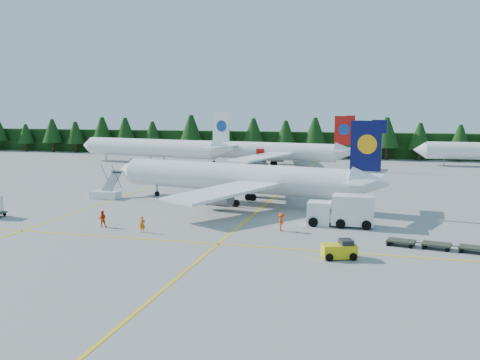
% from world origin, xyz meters
% --- Properties ---
extents(ground, '(320.00, 320.00, 0.00)m').
position_xyz_m(ground, '(0.00, 0.00, 0.00)').
color(ground, gray).
rests_on(ground, ground).
extents(taxi_stripe_a, '(0.25, 120.00, 0.01)m').
position_xyz_m(taxi_stripe_a, '(-14.00, 20.00, 0.01)').
color(taxi_stripe_a, yellow).
rests_on(taxi_stripe_a, ground).
extents(taxi_stripe_b, '(0.25, 120.00, 0.01)m').
position_xyz_m(taxi_stripe_b, '(6.00, 20.00, 0.01)').
color(taxi_stripe_b, yellow).
rests_on(taxi_stripe_b, ground).
extents(taxi_stripe_cross, '(80.00, 0.25, 0.01)m').
position_xyz_m(taxi_stripe_cross, '(0.00, -6.00, 0.01)').
color(taxi_stripe_cross, yellow).
rests_on(taxi_stripe_cross, ground).
extents(treeline_hedge, '(220.00, 4.00, 6.00)m').
position_xyz_m(treeline_hedge, '(0.00, 82.00, 3.00)').
color(treeline_hedge, black).
rests_on(treeline_hedge, ground).
extents(airliner_navy, '(35.76, 29.13, 10.51)m').
position_xyz_m(airliner_navy, '(1.13, 14.39, 3.16)').
color(airliner_navy, white).
rests_on(airliner_navy, ground).
extents(airliner_red, '(35.47, 28.94, 10.38)m').
position_xyz_m(airliner_red, '(-4.18, 56.98, 3.12)').
color(airliner_red, white).
rests_on(airliner_red, ground).
extents(airliner_far_left, '(37.62, 11.07, 11.07)m').
position_xyz_m(airliner_far_left, '(-29.47, 56.36, 3.47)').
color(airliner_far_left, white).
rests_on(airliner_far_left, ground).
extents(airstairs, '(3.77, 5.11, 3.36)m').
position_xyz_m(airstairs, '(-15.48, 13.40, 0.73)').
color(airstairs, white).
rests_on(airstairs, ground).
extents(service_truck, '(6.60, 2.50, 3.19)m').
position_xyz_m(service_truck, '(15.89, 4.24, 1.58)').
color(service_truck, white).
rests_on(service_truck, ground).
extents(baggage_tug, '(3.00, 2.25, 1.43)m').
position_xyz_m(baggage_tug, '(16.68, -7.81, 0.70)').
color(baggage_tug, '#DBBF0C').
rests_on(baggage_tug, ground).
extents(dolly_train, '(14.08, 3.63, 0.14)m').
position_xyz_m(dolly_train, '(27.32, -3.30, 0.44)').
color(dolly_train, '#333829').
rests_on(dolly_train, ground).
extents(crew_a, '(0.62, 0.46, 1.55)m').
position_xyz_m(crew_a, '(-2.38, -3.54, 0.78)').
color(crew_a, '#EA5604').
rests_on(crew_a, ground).
extents(crew_b, '(1.02, 0.95, 1.67)m').
position_xyz_m(crew_b, '(-7.30, -2.40, 0.83)').
color(crew_b, red).
rests_on(crew_b, ground).
extents(crew_c, '(0.50, 0.74, 1.78)m').
position_xyz_m(crew_c, '(10.48, 0.41, 0.89)').
color(crew_c, '#FF4305').
rests_on(crew_c, ground).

